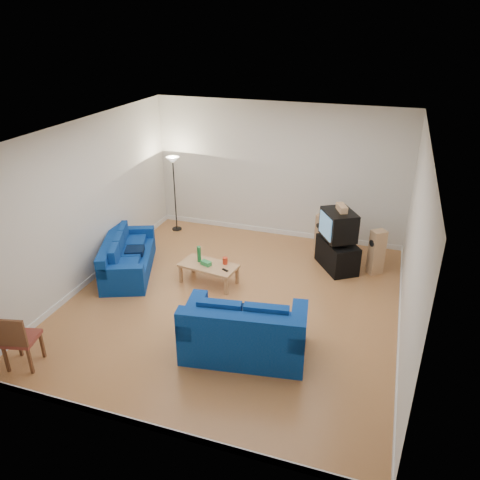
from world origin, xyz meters
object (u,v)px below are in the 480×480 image
(tv_stand, at_px, (337,255))
(sofa_loveseat, at_px, (244,335))
(coffee_table, at_px, (209,267))
(television, at_px, (338,225))
(sofa_three_seat, at_px, (126,259))

(tv_stand, bearing_deg, sofa_loveseat, -50.65)
(coffee_table, height_order, tv_stand, tv_stand)
(coffee_table, xyz_separation_m, tv_stand, (2.35, 1.46, -0.05))
(coffee_table, bearing_deg, tv_stand, 31.85)
(sofa_loveseat, bearing_deg, television, 65.14)
(television, bearing_deg, sofa_three_seat, -100.16)
(tv_stand, xyz_separation_m, television, (-0.03, -0.04, 0.70))
(tv_stand, bearing_deg, television, -70.44)
(sofa_three_seat, relative_size, television, 2.35)
(sofa_three_seat, distance_m, tv_stand, 4.45)
(sofa_three_seat, distance_m, sofa_loveseat, 3.63)
(sofa_loveseat, bearing_deg, coffee_table, 117.04)
(sofa_three_seat, bearing_deg, tv_stand, 88.81)
(coffee_table, distance_m, television, 2.79)
(sofa_loveseat, relative_size, television, 2.19)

